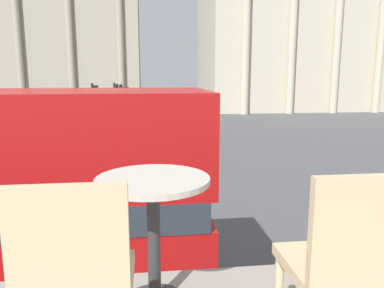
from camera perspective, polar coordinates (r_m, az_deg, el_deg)
cafe_dining_table at (r=2.02m, az=-5.91°, el=-10.43°), size 0.60×0.60×0.73m
cafe_chair_0 at (r=1.52m, az=-17.09°, el=-19.11°), size 0.40×0.40×0.91m
cafe_chair_1 at (r=1.68m, az=22.06°, el=-16.54°), size 0.40×0.40×0.91m
plaza_building_left at (r=62.41m, az=-20.26°, el=16.24°), size 25.84×13.19×22.88m
plaza_building_right at (r=56.32m, az=20.06°, el=15.65°), size 34.58×16.05×20.33m
traffic_light_near at (r=13.95m, az=-10.31°, el=2.96°), size 0.42×0.24×4.14m
traffic_light_mid at (r=19.66m, az=-14.58°, el=4.79°), size 0.42×0.24×4.06m
traffic_light_far at (r=26.70m, az=-11.53°, el=6.20°), size 0.42×0.24×3.97m
car_silver at (r=22.60m, az=-25.29°, el=-0.15°), size 4.20×1.93×1.35m
pedestrian_black at (r=35.21m, az=-13.68°, el=4.55°), size 0.32×0.32×1.78m
pedestrian_red at (r=31.83m, az=-10.59°, el=3.98°), size 0.32×0.32×1.70m
pedestrian_white at (r=30.19m, az=-19.74°, el=3.28°), size 0.32×0.32×1.76m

